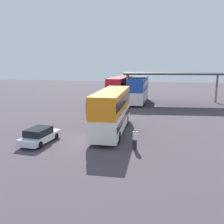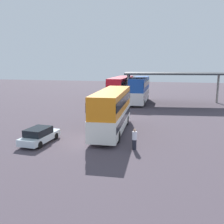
# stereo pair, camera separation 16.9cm
# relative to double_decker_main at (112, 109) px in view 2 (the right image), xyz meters

# --- Properties ---
(ground_plane) EXTENTS (140.00, 140.00, 0.00)m
(ground_plane) POSITION_rel_double_decker_main_xyz_m (-1.45, -3.51, -2.25)
(ground_plane) COLOR #493F48
(double_decker_main) EXTENTS (2.90, 10.37, 4.09)m
(double_decker_main) POSITION_rel_double_decker_main_xyz_m (0.00, 0.00, 0.00)
(double_decker_main) COLOR white
(double_decker_main) RESTS_ON ground_plane
(parked_hatchback) EXTENTS (2.03, 4.17, 1.35)m
(parked_hatchback) POSITION_rel_double_decker_main_xyz_m (-5.22, -4.75, -1.57)
(parked_hatchback) COLOR silver
(parked_hatchback) RESTS_ON ground_plane
(double_decker_near_canopy) EXTENTS (2.89, 10.78, 4.25)m
(double_decker_near_canopy) POSITION_rel_double_decker_main_xyz_m (-2.75, 19.22, 0.08)
(double_decker_near_canopy) COLOR orange
(double_decker_near_canopy) RESTS_ON ground_plane
(double_decker_mid_row) EXTENTS (2.50, 10.24, 4.26)m
(double_decker_mid_row) POSITION_rel_double_decker_main_xyz_m (0.54, 18.56, 0.09)
(double_decker_mid_row) COLOR silver
(double_decker_mid_row) RESTS_ON ground_plane
(depot_canopy) EXTENTS (16.70, 7.78, 5.13)m
(depot_canopy) POSITION_rel_double_decker_main_xyz_m (6.25, 18.37, 2.51)
(depot_canopy) COLOR #33353A
(depot_canopy) RESTS_ON ground_plane
(pedestrian_waiting) EXTENTS (0.38, 0.38, 1.69)m
(pedestrian_waiting) POSITION_rel_double_decker_main_xyz_m (2.83, -4.60, -1.41)
(pedestrian_waiting) COLOR #262633
(pedestrian_waiting) RESTS_ON ground_plane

